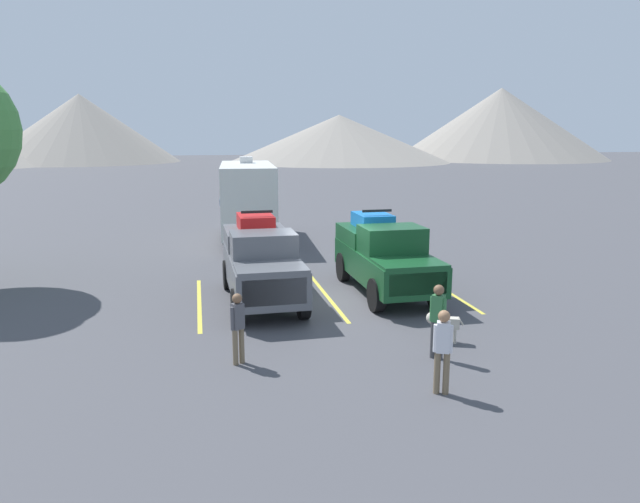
{
  "coord_description": "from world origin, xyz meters",
  "views": [
    {
      "loc": [
        -3.79,
        -16.31,
        4.94
      ],
      "look_at": [
        0.0,
        1.6,
        1.2
      ],
      "focal_mm": 32.59,
      "sensor_mm": 36.0,
      "label": 1
    }
  ],
  "objects_px": {
    "person_c": "(443,346)",
    "pickup_truck_a": "(261,261)",
    "pickup_truck_b": "(384,255)",
    "person_a": "(238,324)",
    "dog": "(441,322)",
    "person_b": "(438,316)",
    "camper_trailer_a": "(247,197)"
  },
  "relations": [
    {
      "from": "pickup_truck_b",
      "to": "person_c",
      "type": "bearing_deg",
      "value": -99.46
    },
    {
      "from": "pickup_truck_a",
      "to": "person_a",
      "type": "height_order",
      "value": "pickup_truck_a"
    },
    {
      "from": "pickup_truck_a",
      "to": "person_b",
      "type": "bearing_deg",
      "value": -58.5
    },
    {
      "from": "person_c",
      "to": "pickup_truck_a",
      "type": "bearing_deg",
      "value": 110.72
    },
    {
      "from": "person_a",
      "to": "dog",
      "type": "bearing_deg",
      "value": 4.16
    },
    {
      "from": "person_b",
      "to": "pickup_truck_a",
      "type": "bearing_deg",
      "value": 121.5
    },
    {
      "from": "pickup_truck_b",
      "to": "camper_trailer_a",
      "type": "relative_size",
      "value": 0.65
    },
    {
      "from": "person_b",
      "to": "person_c",
      "type": "bearing_deg",
      "value": -110.22
    },
    {
      "from": "person_b",
      "to": "dog",
      "type": "distance_m",
      "value": 1.18
    },
    {
      "from": "person_a",
      "to": "dog",
      "type": "distance_m",
      "value": 4.88
    },
    {
      "from": "pickup_truck_b",
      "to": "camper_trailer_a",
      "type": "bearing_deg",
      "value": 109.05
    },
    {
      "from": "person_b",
      "to": "person_c",
      "type": "height_order",
      "value": "person_b"
    },
    {
      "from": "pickup_truck_a",
      "to": "person_b",
      "type": "xyz_separation_m",
      "value": [
        3.31,
        -5.4,
        -0.24
      ]
    },
    {
      "from": "person_c",
      "to": "pickup_truck_b",
      "type": "bearing_deg",
      "value": 80.54
    },
    {
      "from": "pickup_truck_b",
      "to": "person_c",
      "type": "height_order",
      "value": "pickup_truck_b"
    },
    {
      "from": "pickup_truck_b",
      "to": "camper_trailer_a",
      "type": "distance_m",
      "value": 10.48
    },
    {
      "from": "pickup_truck_a",
      "to": "camper_trailer_a",
      "type": "height_order",
      "value": "camper_trailer_a"
    },
    {
      "from": "pickup_truck_a",
      "to": "person_c",
      "type": "bearing_deg",
      "value": -69.28
    },
    {
      "from": "camper_trailer_a",
      "to": "person_b",
      "type": "height_order",
      "value": "camper_trailer_a"
    },
    {
      "from": "dog",
      "to": "person_b",
      "type": "bearing_deg",
      "value": -118.38
    },
    {
      "from": "pickup_truck_b",
      "to": "person_a",
      "type": "xyz_separation_m",
      "value": [
        -4.93,
        -5.02,
        -0.27
      ]
    },
    {
      "from": "camper_trailer_a",
      "to": "person_a",
      "type": "bearing_deg",
      "value": -95.84
    },
    {
      "from": "pickup_truck_a",
      "to": "pickup_truck_b",
      "type": "distance_m",
      "value": 3.91
    },
    {
      "from": "pickup_truck_b",
      "to": "person_a",
      "type": "distance_m",
      "value": 7.04
    },
    {
      "from": "person_c",
      "to": "person_b",
      "type": "bearing_deg",
      "value": 69.78
    },
    {
      "from": "camper_trailer_a",
      "to": "dog",
      "type": "bearing_deg",
      "value": -77.1
    },
    {
      "from": "dog",
      "to": "person_a",
      "type": "bearing_deg",
      "value": -175.84
    },
    {
      "from": "person_a",
      "to": "person_c",
      "type": "height_order",
      "value": "person_c"
    },
    {
      "from": "pickup_truck_b",
      "to": "person_b",
      "type": "xyz_separation_m",
      "value": [
        -0.59,
        -5.62,
        -0.21
      ]
    },
    {
      "from": "person_a",
      "to": "camper_trailer_a",
      "type": "bearing_deg",
      "value": 84.16
    },
    {
      "from": "pickup_truck_b",
      "to": "dog",
      "type": "bearing_deg",
      "value": -90.97
    },
    {
      "from": "person_a",
      "to": "person_c",
      "type": "bearing_deg",
      "value": -31.73
    }
  ]
}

